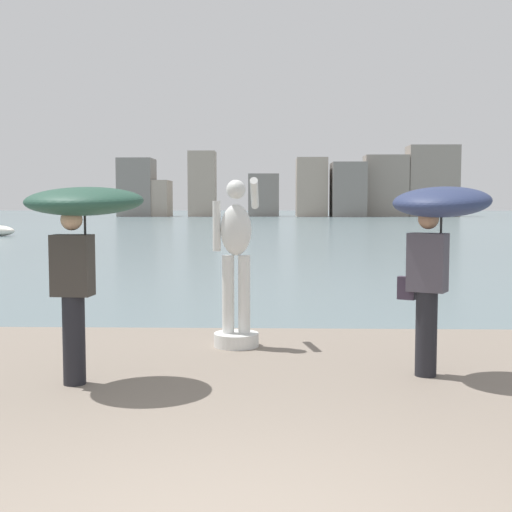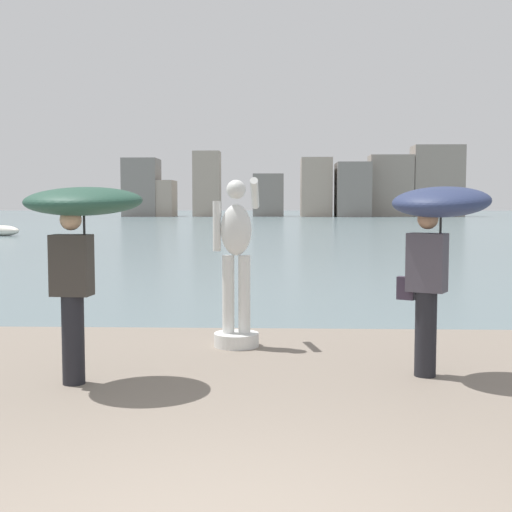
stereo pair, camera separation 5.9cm
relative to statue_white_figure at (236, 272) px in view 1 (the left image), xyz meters
The scene contains 6 objects.
ground_plane 34.85m from the statue_white_figure, 89.58° to the left, with size 400.00×400.00×0.00m, color slate.
pier 3.66m from the statue_white_figure, 85.82° to the right, with size 7.87×9.40×0.40m, color slate.
statue_white_figure is the anchor object (origin of this frame).
onlooker_left 2.39m from the statue_white_figure, 127.60° to the right, with size 1.22×1.24×1.98m.
onlooker_right 2.64m from the statue_white_figure, 33.68° to the right, with size 1.34×1.35×2.00m.
distant_skyline 114.44m from the statue_white_figure, 86.84° to the left, with size 60.93×9.83×12.70m.
Camera 1 is at (0.23, -3.17, 2.17)m, focal length 47.40 mm.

